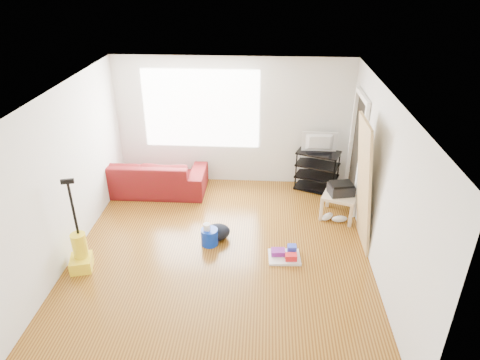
# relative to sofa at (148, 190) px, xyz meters

# --- Properties ---
(room) EXTENTS (4.51, 5.01, 2.51)m
(room) POSITION_rel_sofa_xyz_m (1.71, -1.80, 1.25)
(room) COLOR #562F0D
(room) RESTS_ON ground
(sofa) EXTENTS (2.30, 0.90, 0.67)m
(sofa) POSITION_rel_sofa_xyz_m (0.00, 0.00, 0.00)
(sofa) COLOR #54140F
(sofa) RESTS_ON ground
(tv_stand) EXTENTS (0.90, 0.70, 0.79)m
(tv_stand) POSITION_rel_sofa_xyz_m (3.29, 0.27, 0.41)
(tv_stand) COLOR black
(tv_stand) RESTS_ON ground
(tv) EXTENTS (0.66, 0.09, 0.38)m
(tv) POSITION_rel_sofa_xyz_m (3.29, 0.27, 0.98)
(tv) COLOR black
(tv) RESTS_ON tv_stand
(side_table) EXTENTS (0.71, 0.71, 0.45)m
(side_table) POSITION_rel_sofa_xyz_m (3.59, -0.72, 0.38)
(side_table) COLOR tan
(side_table) RESTS_ON ground
(printer) EXTENTS (0.46, 0.39, 0.21)m
(printer) POSITION_rel_sofa_xyz_m (3.59, -0.72, 0.55)
(printer) COLOR black
(printer) RESTS_ON side_table
(bucket) EXTENTS (0.29, 0.29, 0.27)m
(bucket) POSITION_rel_sofa_xyz_m (1.44, -1.68, 0.00)
(bucket) COLOR #0629AF
(bucket) RESTS_ON ground
(toilet_paper) EXTENTS (0.11, 0.11, 0.10)m
(toilet_paper) POSITION_rel_sofa_xyz_m (1.40, -1.68, 0.19)
(toilet_paper) COLOR silver
(toilet_paper) RESTS_ON bucket
(cleaning_tray) EXTENTS (0.50, 0.41, 0.17)m
(cleaning_tray) POSITION_rel_sofa_xyz_m (2.63, -1.96, 0.05)
(cleaning_tray) COLOR silver
(cleaning_tray) RESTS_ON ground
(backpack) EXTENTS (0.54, 0.50, 0.24)m
(backpack) POSITION_rel_sofa_xyz_m (1.53, -1.53, 0.00)
(backpack) COLOR black
(backpack) RESTS_ON ground
(sneakers) EXTENTS (0.48, 0.28, 0.11)m
(sneakers) POSITION_rel_sofa_xyz_m (3.49, -0.87, 0.06)
(sneakers) COLOR silver
(sneakers) RESTS_ON ground
(vacuum) EXTENTS (0.38, 0.41, 1.43)m
(vacuum) POSITION_rel_sofa_xyz_m (-0.36, -2.37, 0.26)
(vacuum) COLOR yellow
(vacuum) RESTS_ON ground
(door_panel) EXTENTS (0.26, 0.82, 2.05)m
(door_panel) POSITION_rel_sofa_xyz_m (3.77, -1.46, 0.00)
(door_panel) COLOR #9B844E
(door_panel) RESTS_ON ground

